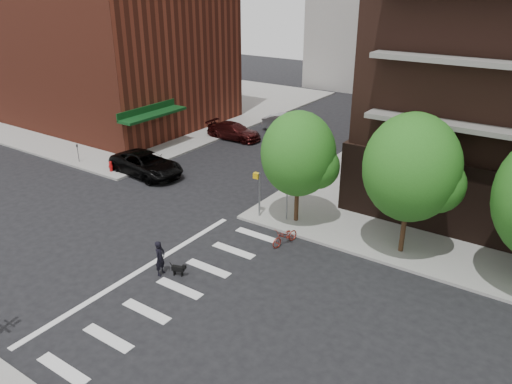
{
  "coord_description": "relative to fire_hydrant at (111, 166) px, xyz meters",
  "views": [
    {
      "loc": [
        16.24,
        -13.38,
        12.67
      ],
      "look_at": [
        3.0,
        6.0,
        2.5
      ],
      "focal_mm": 35.0,
      "sensor_mm": 36.0,
      "label": 1
    }
  ],
  "objects": [
    {
      "name": "parking_meter",
      "position": [
        -3.5,
        -0.0,
        0.41
      ],
      "size": [
        0.1,
        0.08,
        1.32
      ],
      "color": "black",
      "rests_on": "sidewalk_nw"
    },
    {
      "name": "sidewalk_nw",
      "position": [
        -14.0,
        15.7,
        -0.48
      ],
      "size": [
        31.0,
        33.0,
        0.15
      ],
      "primitive_type": "cube",
      "color": "gray",
      "rests_on": "ground"
    },
    {
      "name": "crosswalk",
      "position": [
        12.71,
        -7.8,
        -0.55
      ],
      "size": [
        3.85,
        13.0,
        0.01
      ],
      "color": "silver",
      "rests_on": "ground"
    },
    {
      "name": "tree_b",
      "position": [
        20.5,
        0.7,
        3.99
      ],
      "size": [
        4.5,
        4.5,
        6.65
      ],
      "color": "#301E11",
      "rests_on": "sidewalk_ne"
    },
    {
      "name": "tree_a",
      "position": [
        14.5,
        0.7,
        3.49
      ],
      "size": [
        4.0,
        4.0,
        5.9
      ],
      "color": "#301E11",
      "rests_on": "sidewalk_ne"
    },
    {
      "name": "ground",
      "position": [
        10.5,
        -7.8,
        -0.55
      ],
      "size": [
        120.0,
        120.0,
        0.0
      ],
      "primitive_type": "plane",
      "color": "black",
      "rests_on": "ground"
    },
    {
      "name": "pedestrian_signal",
      "position": [
        12.82,
        0.12,
        1.3
      ],
      "size": [
        2.18,
        0.67,
        2.6
      ],
      "color": "slate",
      "rests_on": "sidewalk_ne"
    },
    {
      "name": "fire_hydrant",
      "position": [
        0.0,
        0.0,
        0.0
      ],
      "size": [
        0.24,
        0.24,
        0.73
      ],
      "color": "#A50C0C",
      "rests_on": "sidewalk_nw"
    },
    {
      "name": "scooter",
      "position": [
        15.3,
        -1.79,
        -0.09
      ],
      "size": [
        0.96,
        1.84,
        0.92
      ],
      "primitive_type": "imported",
      "rotation": [
        0.0,
        0.0,
        -0.21
      ],
      "color": "maroon",
      "rests_on": "ground"
    },
    {
      "name": "midrise_nw",
      "position": [
        -11.5,
        10.2,
        9.6
      ],
      "size": [
        21.4,
        15.5,
        20.0
      ],
      "color": "maroon",
      "rests_on": "sidewalk_nw"
    },
    {
      "name": "parked_car_maroon",
      "position": [
        2.34,
        11.24,
        0.14
      ],
      "size": [
        2.16,
        4.88,
        1.39
      ],
      "primitive_type": "imported",
      "rotation": [
        0.0,
        0.0,
        1.62
      ],
      "color": "#360E0E",
      "rests_on": "ground"
    },
    {
      "name": "parked_car_black",
      "position": [
        2.3,
        1.2,
        0.24
      ],
      "size": [
        3.15,
        5.91,
        1.58
      ],
      "primitive_type": "imported",
      "rotation": [
        0.0,
        0.0,
        1.48
      ],
      "color": "black",
      "rests_on": "ground"
    },
    {
      "name": "parked_car_silver",
      "position": [
        5.0,
        15.66,
        0.2
      ],
      "size": [
        1.85,
        4.67,
        1.51
      ],
      "primitive_type": "imported",
      "rotation": [
        0.0,
        0.0,
        1.63
      ],
      "color": "#9C9EA2",
      "rests_on": "ground"
    },
    {
      "name": "dog_walker",
      "position": [
        12.02,
        -7.4,
        0.3
      ],
      "size": [
        0.7,
        0.54,
        1.7
      ],
      "primitive_type": "imported",
      "rotation": [
        0.0,
        0.0,
        1.8
      ],
      "color": "black",
      "rests_on": "ground"
    },
    {
      "name": "dog",
      "position": [
        12.79,
        -7.04,
        -0.18
      ],
      "size": [
        0.71,
        0.38,
        0.59
      ],
      "rotation": [
        0.0,
        0.0,
        0.33
      ],
      "color": "black",
      "rests_on": "ground"
    }
  ]
}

